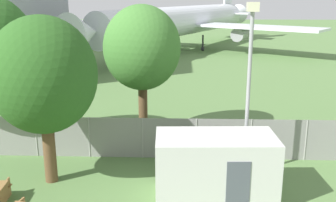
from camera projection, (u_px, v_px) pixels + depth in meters
The scene contains 6 objects.
perimeter_fence at pixel (142, 138), 18.54m from camera, with size 56.07×0.07×1.98m.
airplane at pixel (184, 21), 53.62m from camera, with size 34.88×41.99×11.88m.
portable_cabin at pixel (215, 167), 14.82m from camera, with size 4.57×2.44×2.48m.
tree_left_of_cabin at pixel (43, 76), 15.27m from camera, with size 4.22×4.22×6.83m.
tree_far_right at pixel (142, 48), 20.07m from camera, with size 3.97×3.97×7.10m.
light_mast at pixel (249, 73), 15.78m from camera, with size 0.44×0.44×7.26m.
Camera 1 is at (1.88, -7.76, 7.52)m, focal length 42.00 mm.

